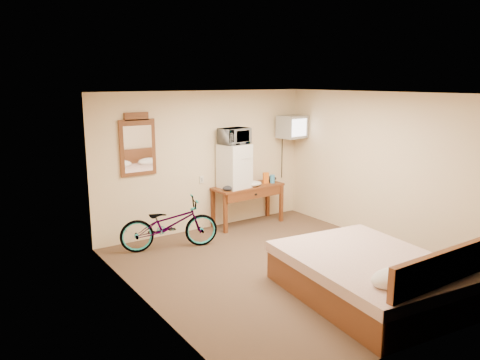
{
  "coord_description": "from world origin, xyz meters",
  "views": [
    {
      "loc": [
        -4.11,
        -4.94,
        2.68
      ],
      "look_at": [
        -0.19,
        0.88,
        1.18
      ],
      "focal_mm": 35.0,
      "sensor_mm": 36.0,
      "label": 1
    }
  ],
  "objects": [
    {
      "name": "wall_mirror",
      "position": [
        -1.27,
        2.27,
        1.64
      ],
      "size": [
        0.61,
        0.04,
        1.04
      ],
      "color": "brown",
      "rests_on": "room"
    },
    {
      "name": "snack_bag",
      "position": [
        1.16,
        2.01,
        0.85
      ],
      "size": [
        0.12,
        0.09,
        0.21
      ],
      "primitive_type": "cube",
      "rotation": [
        0.0,
        0.0,
        -0.27
      ],
      "color": "orange",
      "rests_on": "desk"
    },
    {
      "name": "cloth_dark_a",
      "position": [
        0.25,
        1.89,
        0.79
      ],
      "size": [
        0.23,
        0.18,
        0.09
      ],
      "primitive_type": "ellipsoid",
      "color": "black",
      "rests_on": "desk"
    },
    {
      "name": "mini_fridge",
      "position": [
        0.48,
        2.05,
        1.15
      ],
      "size": [
        0.55,
        0.54,
        0.8
      ],
      "color": "silver",
      "rests_on": "desk"
    },
    {
      "name": "crt_television",
      "position": [
        1.8,
        2.02,
        1.79
      ],
      "size": [
        0.55,
        0.62,
        0.43
      ],
      "color": "black",
      "rests_on": "room"
    },
    {
      "name": "cloth_cream",
      "position": [
        0.82,
        1.93,
        0.8
      ],
      "size": [
        0.32,
        0.24,
        0.1
      ],
      "primitive_type": "ellipsoid",
      "color": "silver",
      "rests_on": "desk"
    },
    {
      "name": "bed",
      "position": [
        0.28,
        -1.37,
        0.29
      ],
      "size": [
        1.93,
        2.41,
        0.9
      ],
      "color": "brown",
      "rests_on": "floor"
    },
    {
      "name": "blue_cup",
      "position": [
        1.28,
        1.96,
        0.83
      ],
      "size": [
        0.09,
        0.09,
        0.16
      ],
      "primitive_type": "cylinder",
      "color": "#3C94CC",
      "rests_on": "desk"
    },
    {
      "name": "cloth_dark_b",
      "position": [
        1.35,
        2.09,
        0.8
      ],
      "size": [
        0.23,
        0.18,
        0.1
      ],
      "primitive_type": "ellipsoid",
      "color": "black",
      "rests_on": "desk"
    },
    {
      "name": "room",
      "position": [
        -0.0,
        0.0,
        1.25
      ],
      "size": [
        4.6,
        4.64,
        2.5
      ],
      "color": "#443422",
      "rests_on": "ground"
    },
    {
      "name": "microwave",
      "position": [
        0.48,
        2.05,
        1.69
      ],
      "size": [
        0.57,
        0.42,
        0.29
      ],
      "primitive_type": "imported",
      "rotation": [
        0.0,
        0.0,
        0.14
      ],
      "color": "silver",
      "rests_on": "mini_fridge"
    },
    {
      "name": "desk",
      "position": [
        0.77,
        2.0,
        0.63
      ],
      "size": [
        1.39,
        0.58,
        0.75
      ],
      "color": "brown",
      "rests_on": "floor"
    },
    {
      "name": "bicycle",
      "position": [
        -1.04,
        1.65,
        0.41
      ],
      "size": [
        1.66,
        0.97,
        0.83
      ],
      "primitive_type": "imported",
      "rotation": [
        0.0,
        0.0,
        1.29
      ],
      "color": "black",
      "rests_on": "floor"
    }
  ]
}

